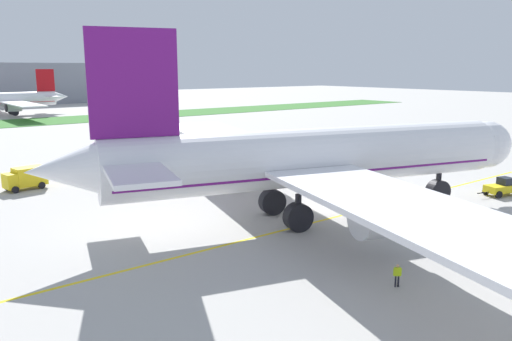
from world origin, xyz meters
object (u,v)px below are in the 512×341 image
object	(u,v)px
ground_crew_marshaller_front	(397,273)
airliner_foreground	(309,159)
service_truck_fuel_bowser	(25,177)
parked_airliner_far_outer	(6,100)
pushback_tug	(502,187)
ground_crew_wingwalker_port	(493,220)

from	to	relation	value
ground_crew_marshaller_front	airliner_foreground	bearing A→B (deg)	68.09
service_truck_fuel_bowser	parked_airliner_far_outer	world-z (taller)	parked_airliner_far_outer
pushback_tug	service_truck_fuel_bowser	world-z (taller)	service_truck_fuel_bowser
airliner_foreground	pushback_tug	xyz separation A→B (m)	(26.19, -7.38, -5.43)
pushback_tug	ground_crew_wingwalker_port	bearing A→B (deg)	-156.29
airliner_foreground	parked_airliner_far_outer	xyz separation A→B (m)	(2.29, 149.17, -1.23)
service_truck_fuel_bowser	airliner_foreground	bearing A→B (deg)	-58.43
airliner_foreground	parked_airliner_far_outer	size ratio (longest dim) A/B	1.29
ground_crew_marshaller_front	parked_airliner_far_outer	bearing A→B (deg)	86.96
ground_crew_wingwalker_port	parked_airliner_far_outer	size ratio (longest dim) A/B	0.02
airliner_foreground	ground_crew_wingwalker_port	world-z (taller)	airliner_foreground
pushback_tug	ground_crew_marshaller_front	bearing A→B (deg)	-164.96
airliner_foreground	ground_crew_wingwalker_port	xyz separation A→B (m)	(11.94, -13.64, -5.47)
pushback_tug	service_truck_fuel_bowser	bearing A→B (deg)	139.19
ground_crew_wingwalker_port	pushback_tug	bearing A→B (deg)	23.71
ground_crew_marshaller_front	service_truck_fuel_bowser	world-z (taller)	service_truck_fuel_bowser
airliner_foreground	service_truck_fuel_bowser	world-z (taller)	airliner_foreground
service_truck_fuel_bowser	parked_airliner_far_outer	bearing A→B (deg)	79.22
airliner_foreground	ground_crew_marshaller_front	bearing A→B (deg)	-111.91
service_truck_fuel_bowser	parked_airliner_far_outer	distance (m)	118.88
pushback_tug	parked_airliner_far_outer	distance (m)	158.42
ground_crew_marshaller_front	parked_airliner_far_outer	size ratio (longest dim) A/B	0.03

